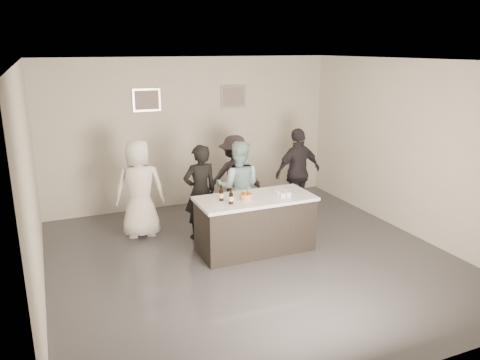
{
  "coord_description": "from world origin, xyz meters",
  "views": [
    {
      "loc": [
        -2.78,
        -6.05,
        3.18
      ],
      "look_at": [
        0.0,
        0.5,
        1.15
      ],
      "focal_mm": 35.0,
      "sensor_mm": 36.0,
      "label": 1
    }
  ],
  "objects": [
    {
      "name": "floor",
      "position": [
        0.0,
        0.0,
        0.0
      ],
      "size": [
        6.0,
        6.0,
        0.0
      ],
      "primitive_type": "plane",
      "color": "#3D3D42",
      "rests_on": "ground"
    },
    {
      "name": "ceiling",
      "position": [
        0.0,
        0.0,
        3.0
      ],
      "size": [
        6.0,
        6.0,
        0.0
      ],
      "primitive_type": "plane",
      "rotation": [
        3.14,
        0.0,
        0.0
      ],
      "color": "white"
    },
    {
      "name": "wall_back",
      "position": [
        0.0,
        3.0,
        1.5
      ],
      "size": [
        6.0,
        0.04,
        3.0
      ],
      "primitive_type": "cube",
      "color": "beige",
      "rests_on": "ground"
    },
    {
      "name": "wall_front",
      "position": [
        0.0,
        -3.0,
        1.5
      ],
      "size": [
        6.0,
        0.04,
        3.0
      ],
      "primitive_type": "cube",
      "color": "beige",
      "rests_on": "ground"
    },
    {
      "name": "wall_left",
      "position": [
        -3.0,
        0.0,
        1.5
      ],
      "size": [
        0.04,
        6.0,
        3.0
      ],
      "primitive_type": "cube",
      "color": "beige",
      "rests_on": "ground"
    },
    {
      "name": "wall_right",
      "position": [
        3.0,
        0.0,
        1.5
      ],
      "size": [
        0.04,
        6.0,
        3.0
      ],
      "primitive_type": "cube",
      "color": "beige",
      "rests_on": "ground"
    },
    {
      "name": "picture_left",
      "position": [
        -0.9,
        2.97,
        2.2
      ],
      "size": [
        0.54,
        0.04,
        0.44
      ],
      "primitive_type": "cube",
      "color": "#B2B2B7",
      "rests_on": "wall_back"
    },
    {
      "name": "picture_right",
      "position": [
        0.9,
        2.97,
        2.2
      ],
      "size": [
        0.54,
        0.04,
        0.44
      ],
      "primitive_type": "cube",
      "color": "#B2B2B7",
      "rests_on": "wall_back"
    },
    {
      "name": "bar_counter",
      "position": [
        0.18,
        0.31,
        0.45
      ],
      "size": [
        1.86,
        0.86,
        0.9
      ],
      "primitive_type": "cube",
      "color": "white",
      "rests_on": "ground"
    },
    {
      "name": "cake",
      "position": [
        -0.0,
        0.25,
        0.94
      ],
      "size": [
        0.2,
        0.2,
        0.08
      ],
      "primitive_type": "cylinder",
      "color": "#FFAF1A",
      "rests_on": "bar_counter"
    },
    {
      "name": "beer_bottle_a",
      "position": [
        -0.38,
        0.35,
        1.03
      ],
      "size": [
        0.07,
        0.07,
        0.26
      ],
      "primitive_type": "cylinder",
      "color": "black",
      "rests_on": "bar_counter"
    },
    {
      "name": "beer_bottle_b",
      "position": [
        -0.3,
        0.15,
        1.03
      ],
      "size": [
        0.07,
        0.07,
        0.26
      ],
      "primitive_type": "cylinder",
      "color": "black",
      "rests_on": "bar_counter"
    },
    {
      "name": "tumbler_cluster",
      "position": [
        0.63,
        0.23,
        0.94
      ],
      "size": [
        0.19,
        0.3,
        0.08
      ],
      "primitive_type": "cube",
      "color": "gold",
      "rests_on": "bar_counter"
    },
    {
      "name": "candles",
      "position": [
        -0.15,
        0.01,
        0.9
      ],
      "size": [
        0.24,
        0.08,
        0.01
      ],
      "primitive_type": "cube",
      "color": "pink",
      "rests_on": "bar_counter"
    },
    {
      "name": "person_main_black",
      "position": [
        -0.46,
        1.15,
        0.82
      ],
      "size": [
        0.63,
        0.44,
        1.64
      ],
      "primitive_type": "imported",
      "rotation": [
        0.0,
        0.0,
        3.22
      ],
      "color": "black",
      "rests_on": "ground"
    },
    {
      "name": "person_main_blue",
      "position": [
        0.25,
        1.16,
        0.82
      ],
      "size": [
        0.98,
        0.89,
        1.64
      ],
      "primitive_type": "imported",
      "rotation": [
        0.0,
        0.0,
        2.72
      ],
      "color": "#96C4C4",
      "rests_on": "ground"
    },
    {
      "name": "person_guest_left",
      "position": [
        -1.38,
        1.63,
        0.86
      ],
      "size": [
        0.91,
        0.67,
        1.71
      ],
      "primitive_type": "imported",
      "rotation": [
        0.0,
        0.0,
        2.98
      ],
      "color": "white",
      "rests_on": "ground"
    },
    {
      "name": "person_guest_right",
      "position": [
        1.66,
        1.53,
        0.85
      ],
      "size": [
        1.04,
        0.53,
        1.71
      ],
      "primitive_type": "imported",
      "rotation": [
        0.0,
        0.0,
        3.25
      ],
      "color": "#252229",
      "rests_on": "ground"
    },
    {
      "name": "person_guest_back",
      "position": [
        0.48,
        1.89,
        0.8
      ],
      "size": [
        1.13,
        0.8,
        1.6
      ],
      "primitive_type": "imported",
      "rotation": [
        0.0,
        0.0,
        2.93
      ],
      "color": "#2B262D",
      "rests_on": "ground"
    }
  ]
}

